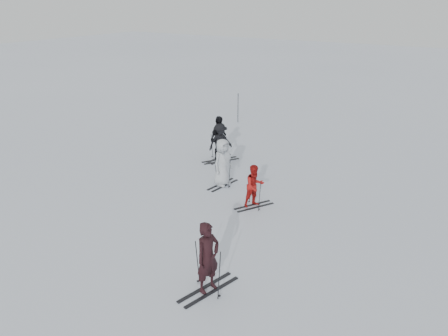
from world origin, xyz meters
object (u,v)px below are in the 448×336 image
(skier_grey, at_px, (223,163))
(skier_uphill_left, at_px, (219,138))
(piste_marker, at_px, (238,108))
(skier_red, at_px, (255,187))
(skier_uphill_far, at_px, (220,143))
(skier_near_dark, at_px, (208,258))

(skier_grey, relative_size, skier_uphill_left, 0.94)
(piste_marker, bearing_deg, skier_red, -56.59)
(skier_uphill_far, height_order, piste_marker, piste_marker)
(skier_red, xyz_separation_m, skier_uphill_left, (-3.75, 3.47, 0.23))
(skier_grey, xyz_separation_m, skier_uphill_far, (-1.58, 2.32, -0.08))
(skier_near_dark, distance_m, skier_uphill_left, 9.75)
(skier_near_dark, xyz_separation_m, skier_grey, (-3.28, 5.88, -0.01))
(skier_near_dark, bearing_deg, skier_grey, 43.60)
(skier_near_dark, bearing_deg, skier_uphill_left, 45.63)
(piste_marker, bearing_deg, skier_near_dark, -62.25)
(skier_uphill_left, relative_size, skier_uphill_far, 1.16)
(skier_uphill_far, distance_m, piste_marker, 6.65)
(skier_red, bearing_deg, skier_uphill_left, 76.74)
(skier_near_dark, relative_size, skier_uphill_left, 0.95)
(skier_uphill_left, xyz_separation_m, skier_uphill_far, (0.19, -0.15, -0.14))
(skier_red, height_order, skier_uphill_far, skier_uphill_far)
(skier_near_dark, relative_size, skier_grey, 1.01)
(skier_uphill_left, height_order, skier_uphill_far, skier_uphill_left)
(skier_near_dark, relative_size, skier_red, 1.23)
(skier_red, height_order, piste_marker, piste_marker)
(skier_near_dark, bearing_deg, skier_uphill_far, 45.12)
(skier_grey, bearing_deg, skier_near_dark, -142.44)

